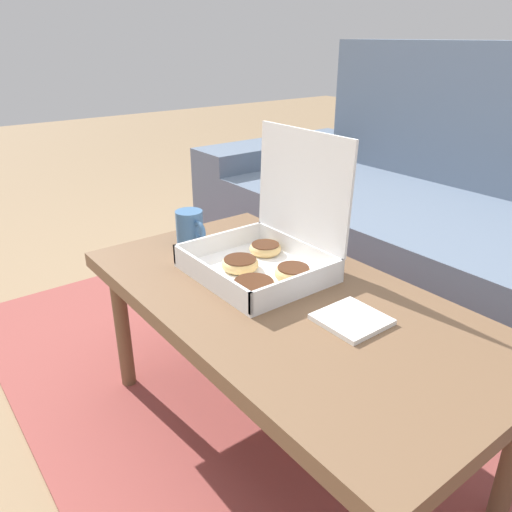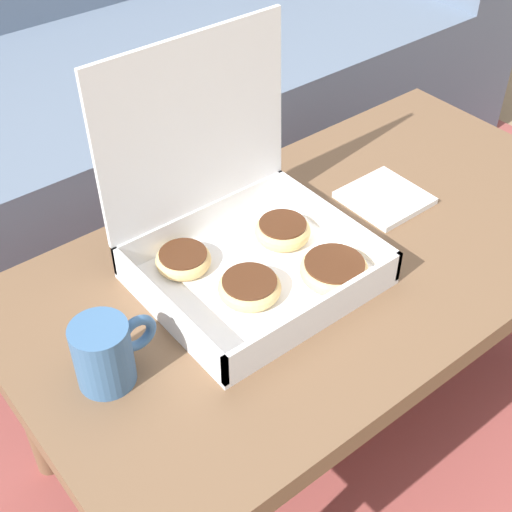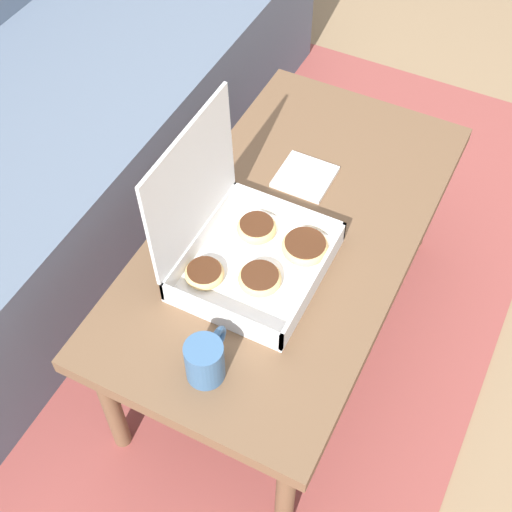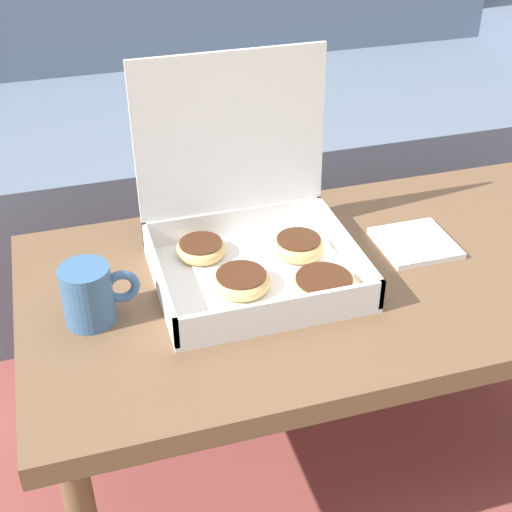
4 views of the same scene
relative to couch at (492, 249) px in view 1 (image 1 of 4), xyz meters
The scene contains 7 objects.
ground_plane 0.91m from the couch, 90.00° to the right, with size 12.00×12.00×0.00m, color #937756.
area_rug 0.64m from the couch, 90.00° to the right, with size 2.56×1.94×0.01m, color #994742.
couch is the anchor object (origin of this frame).
coffee_table 0.97m from the couch, 90.00° to the right, with size 1.08×0.57×0.45m.
pastry_box 0.95m from the couch, 97.92° to the right, with size 0.34×0.31×0.35m.
coffee_mug 1.08m from the couch, 113.19° to the right, with size 0.12×0.08×0.10m.
napkin_stack 0.96m from the couch, 79.47° to the right, with size 0.13×0.13×0.01m.
Camera 1 is at (0.78, -0.80, 1.02)m, focal length 35.00 mm.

